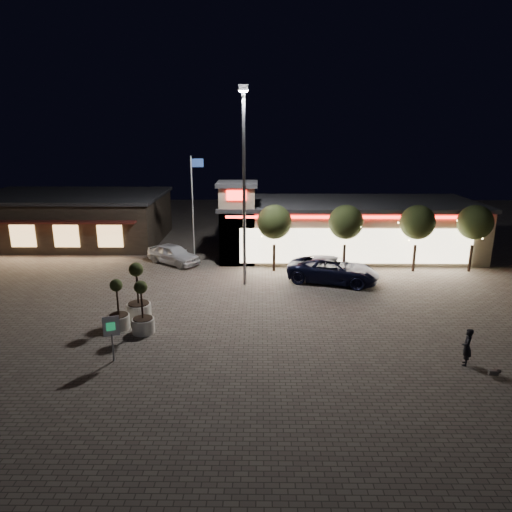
{
  "coord_description": "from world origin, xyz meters",
  "views": [
    {
      "loc": [
        3.04,
        -20.38,
        9.87
      ],
      "look_at": [
        2.76,
        6.0,
        2.49
      ],
      "focal_mm": 32.0,
      "sensor_mm": 36.0,
      "label": 1
    }
  ],
  "objects_px": {
    "pickup_truck": "(333,270)",
    "planter_mid": "(119,313)",
    "planter_left": "(138,302)",
    "pedestrian": "(467,347)",
    "white_sedan": "(173,254)",
    "valet_sign": "(111,330)"
  },
  "relations": [
    {
      "from": "pickup_truck",
      "to": "planter_mid",
      "type": "distance_m",
      "value": 14.18
    },
    {
      "from": "planter_left",
      "to": "planter_mid",
      "type": "relative_size",
      "value": 1.19
    },
    {
      "from": "pedestrian",
      "to": "planter_left",
      "type": "relative_size",
      "value": 0.53
    },
    {
      "from": "pedestrian",
      "to": "planter_left",
      "type": "height_order",
      "value": "planter_left"
    },
    {
      "from": "white_sedan",
      "to": "valet_sign",
      "type": "bearing_deg",
      "value": -143.97
    },
    {
      "from": "white_sedan",
      "to": "planter_mid",
      "type": "height_order",
      "value": "planter_mid"
    },
    {
      "from": "pickup_truck",
      "to": "white_sedan",
      "type": "bearing_deg",
      "value": 87.12
    },
    {
      "from": "pedestrian",
      "to": "white_sedan",
      "type": "bearing_deg",
      "value": -110.36
    },
    {
      "from": "planter_mid",
      "to": "valet_sign",
      "type": "distance_m",
      "value": 3.54
    },
    {
      "from": "planter_mid",
      "to": "valet_sign",
      "type": "bearing_deg",
      "value": -77.35
    },
    {
      "from": "valet_sign",
      "to": "planter_mid",
      "type": "bearing_deg",
      "value": 102.65
    },
    {
      "from": "pickup_truck",
      "to": "planter_left",
      "type": "bearing_deg",
      "value": 135.99
    },
    {
      "from": "pedestrian",
      "to": "valet_sign",
      "type": "relative_size",
      "value": 0.79
    },
    {
      "from": "pickup_truck",
      "to": "planter_mid",
      "type": "bearing_deg",
      "value": 139.02
    },
    {
      "from": "pedestrian",
      "to": "planter_mid",
      "type": "relative_size",
      "value": 0.63
    },
    {
      "from": "planter_mid",
      "to": "valet_sign",
      "type": "relative_size",
      "value": 1.26
    },
    {
      "from": "planter_left",
      "to": "valet_sign",
      "type": "xyz_separation_m",
      "value": [
        0.06,
        -4.63,
        0.5
      ]
    },
    {
      "from": "valet_sign",
      "to": "white_sedan",
      "type": "bearing_deg",
      "value": 90.53
    },
    {
      "from": "planter_mid",
      "to": "valet_sign",
      "type": "height_order",
      "value": "planter_mid"
    },
    {
      "from": "valet_sign",
      "to": "pickup_truck",
      "type": "bearing_deg",
      "value": 44.01
    },
    {
      "from": "pickup_truck",
      "to": "white_sedan",
      "type": "distance_m",
      "value": 12.15
    },
    {
      "from": "planter_left",
      "to": "planter_mid",
      "type": "height_order",
      "value": "planter_left"
    }
  ]
}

